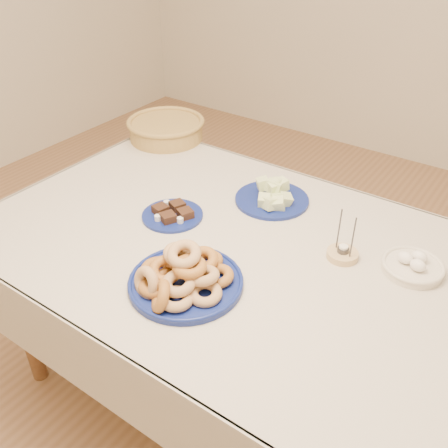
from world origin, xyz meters
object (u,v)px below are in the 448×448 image
at_px(candle_holder, 342,254).
at_px(melon_plate, 273,196).
at_px(dining_table, 233,268).
at_px(donut_platter, 183,277).
at_px(egg_bowl, 413,266).
at_px(wicker_basket, 166,128).
at_px(brownie_plate, 172,214).

bearing_deg(candle_holder, melon_plate, 154.56).
distance_m(dining_table, donut_platter, 0.30).
bearing_deg(melon_plate, dining_table, -85.85).
relative_size(donut_platter, egg_bowl, 2.16).
relative_size(dining_table, candle_holder, 10.45).
distance_m(wicker_basket, egg_bowl, 1.27).
bearing_deg(dining_table, donut_platter, -88.71).
relative_size(melon_plate, wicker_basket, 0.60).
relative_size(melon_plate, brownie_plate, 1.05).
bearing_deg(candle_holder, donut_platter, -129.22).
height_order(donut_platter, candle_holder, candle_holder).
xyz_separation_m(brownie_plate, egg_bowl, (0.78, 0.19, 0.01)).
height_order(donut_platter, melon_plate, donut_platter).
bearing_deg(egg_bowl, candle_holder, -163.20).
bearing_deg(donut_platter, melon_plate, 92.81).
distance_m(dining_table, wicker_basket, 0.88).
bearing_deg(egg_bowl, donut_platter, -138.97).
relative_size(brownie_plate, candle_holder, 1.61).
bearing_deg(candle_holder, wicker_basket, 160.41).
distance_m(melon_plate, wicker_basket, 0.72).
distance_m(donut_platter, melon_plate, 0.56).
height_order(melon_plate, brownie_plate, melon_plate).
relative_size(dining_table, egg_bowl, 8.35).
bearing_deg(donut_platter, wicker_basket, 133.30).
xyz_separation_m(dining_table, donut_platter, (0.01, -0.26, 0.14)).
bearing_deg(candle_holder, egg_bowl, 16.80).
relative_size(dining_table, wicker_basket, 3.74).
xyz_separation_m(melon_plate, wicker_basket, (-0.69, 0.20, 0.02)).
xyz_separation_m(dining_table, melon_plate, (-0.02, 0.29, 0.13)).
bearing_deg(wicker_basket, dining_table, -35.08).
relative_size(dining_table, melon_plate, 6.19).
distance_m(dining_table, melon_plate, 0.32).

